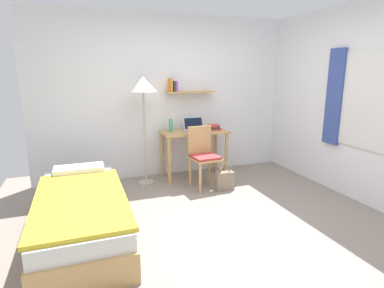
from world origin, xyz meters
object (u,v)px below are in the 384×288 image
(standing_lamp, at_px, (143,90))
(water_bottle, at_px, (171,125))
(desk_chair, at_px, (203,154))
(book_stack, at_px, (214,127))
(bed, at_px, (82,214))
(handbag, at_px, (224,180))
(desk, at_px, (194,140))
(laptop, at_px, (194,127))

(standing_lamp, height_order, water_bottle, standing_lamp)
(standing_lamp, xyz_separation_m, water_bottle, (0.45, 0.13, -0.57))
(desk_chair, xyz_separation_m, book_stack, (0.39, 0.49, 0.30))
(bed, bearing_deg, water_bottle, 46.07)
(book_stack, relative_size, handbag, 0.56)
(desk, height_order, handbag, desk)
(water_bottle, height_order, handbag, water_bottle)
(bed, xyz_separation_m, standing_lamp, (0.96, 1.33, 1.21))
(laptop, xyz_separation_m, book_stack, (0.33, -0.04, -0.02))
(desk, distance_m, desk_chair, 0.49)
(desk, relative_size, water_bottle, 5.02)
(desk, distance_m, book_stack, 0.40)
(laptop, bearing_deg, desk_chair, -95.86)
(desk_chair, bearing_deg, bed, -152.31)
(standing_lamp, xyz_separation_m, laptop, (0.84, 0.12, -0.62))
(desk_chair, relative_size, water_bottle, 4.30)
(standing_lamp, height_order, book_stack, standing_lamp)
(handbag, bearing_deg, book_stack, 78.88)
(desk_chair, bearing_deg, water_bottle, 121.74)
(bed, distance_m, laptop, 2.39)
(desk_chair, height_order, laptop, laptop)
(bed, distance_m, book_stack, 2.62)
(book_stack, bearing_deg, water_bottle, 175.94)
(desk_chair, xyz_separation_m, handbag, (0.24, -0.25, -0.36))
(book_stack, height_order, handbag, book_stack)
(desk, xyz_separation_m, handbag, (0.21, -0.73, -0.47))
(water_bottle, height_order, book_stack, water_bottle)
(desk, relative_size, book_stack, 4.55)
(laptop, relative_size, book_stack, 1.48)
(desk, bearing_deg, bed, -141.93)
(bed, height_order, desk_chair, desk_chair)
(laptop, height_order, water_bottle, laptop)
(desk, xyz_separation_m, laptop, (0.02, 0.06, 0.21))
(bed, relative_size, handbag, 4.81)
(water_bottle, bearing_deg, book_stack, -4.06)
(bed, xyz_separation_m, book_stack, (2.13, 1.41, 0.57))
(bed, relative_size, desk, 1.89)
(desk, distance_m, standing_lamp, 1.17)
(desk_chair, height_order, water_bottle, water_bottle)
(desk, height_order, book_stack, book_stack)
(water_bottle, relative_size, handbag, 0.51)
(bed, relative_size, book_stack, 8.61)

